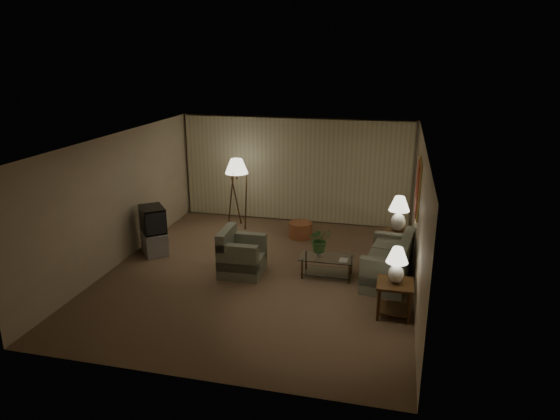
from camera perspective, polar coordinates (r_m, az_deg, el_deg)
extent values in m
plane|color=brown|center=(10.14, -2.33, -7.21)|extent=(7.00, 7.00, 0.00)
cube|color=beige|center=(12.93, 1.80, 4.64)|extent=(6.00, 0.04, 2.70)
cube|color=beige|center=(10.83, -17.90, 1.19)|extent=(0.04, 7.00, 2.70)
cube|color=beige|center=(9.32, 15.62, -1.21)|extent=(0.04, 7.00, 2.70)
cube|color=white|center=(9.33, -2.54, 8.02)|extent=(6.00, 7.00, 0.04)
cube|color=beige|center=(12.85, 1.72, 4.56)|extent=(5.85, 0.12, 2.65)
cube|color=gold|center=(9.97, 15.54, 2.42)|extent=(0.03, 0.90, 1.10)
cube|color=#B5212A|center=(9.97, 15.40, 2.43)|extent=(0.02, 0.80, 1.00)
cube|color=gray|center=(9.97, 12.14, -6.88)|extent=(1.79, 1.19, 0.37)
cube|color=gray|center=(10.08, -4.31, -6.21)|extent=(0.91, 0.86, 0.38)
cube|color=#391F0F|center=(8.58, 13.03, -8.22)|extent=(0.60, 0.60, 0.04)
cube|color=#391F0F|center=(8.79, 12.82, -10.92)|extent=(0.51, 0.51, 0.02)
cylinder|color=#391F0F|center=(8.50, 11.15, -10.64)|extent=(0.05, 0.05, 0.56)
cylinder|color=#391F0F|center=(8.94, 11.31, -9.15)|extent=(0.05, 0.05, 0.56)
cylinder|color=#391F0F|center=(8.50, 14.57, -10.87)|extent=(0.05, 0.05, 0.56)
cylinder|color=#391F0F|center=(8.95, 14.54, -9.37)|extent=(0.05, 0.05, 0.56)
cube|color=#391F0F|center=(10.99, 13.27, -2.40)|extent=(0.49, 0.41, 0.04)
cube|color=#391F0F|center=(11.15, 13.10, -4.62)|extent=(0.41, 0.35, 0.02)
cylinder|color=#391F0F|center=(10.95, 12.13, -4.07)|extent=(0.05, 0.05, 0.56)
cylinder|color=#391F0F|center=(11.24, 12.18, -3.50)|extent=(0.05, 0.05, 0.56)
cylinder|color=#391F0F|center=(10.95, 14.16, -4.22)|extent=(0.05, 0.05, 0.56)
cylinder|color=#391F0F|center=(11.24, 14.16, -3.64)|extent=(0.05, 0.05, 0.56)
ellipsoid|color=white|center=(8.51, 13.11, -7.13)|extent=(0.25, 0.25, 0.32)
cylinder|color=white|center=(8.43, 13.21, -5.92)|extent=(0.03, 0.03, 0.07)
cone|color=white|center=(8.37, 13.27, -5.01)|extent=(0.36, 0.36, 0.25)
ellipsoid|color=white|center=(10.92, 13.34, -1.35)|extent=(0.31, 0.31, 0.39)
cylinder|color=white|center=(10.85, 13.43, -0.16)|extent=(0.03, 0.03, 0.09)
cone|color=white|center=(10.80, 13.50, 0.73)|extent=(0.44, 0.44, 0.31)
cube|color=silver|center=(9.87, 5.42, -5.41)|extent=(1.06, 0.58, 0.02)
cube|color=silver|center=(9.99, 5.37, -7.03)|extent=(0.98, 0.50, 0.01)
cylinder|color=#46331C|center=(9.82, 2.53, -6.78)|extent=(0.04, 0.04, 0.40)
cylinder|color=#46331C|center=(10.21, 3.00, -5.79)|extent=(0.04, 0.04, 0.40)
cylinder|color=#46331C|center=(9.71, 7.90, -7.25)|extent=(0.04, 0.04, 0.40)
cylinder|color=#46331C|center=(10.10, 8.15, -6.22)|extent=(0.04, 0.04, 0.40)
cube|color=#97979A|center=(11.36, -14.16, -3.57)|extent=(1.21, 1.20, 0.50)
cube|color=black|center=(11.19, -14.36, -1.04)|extent=(1.11, 1.11, 0.56)
cylinder|color=#391F0F|center=(12.36, -4.97, 4.10)|extent=(0.04, 0.04, 0.26)
cone|color=white|center=(12.31, -4.99, 5.02)|extent=(0.57, 0.57, 0.36)
cylinder|color=#AF5B3B|center=(11.95, 2.37, -2.29)|extent=(0.68, 0.68, 0.37)
imported|color=white|center=(9.86, 4.56, -4.93)|extent=(0.17, 0.17, 0.14)
imported|color=#3E7534|center=(9.74, 4.61, -3.18)|extent=(0.56, 0.53, 0.51)
imported|color=olive|center=(9.74, 6.80, -5.67)|extent=(0.17, 0.22, 0.02)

